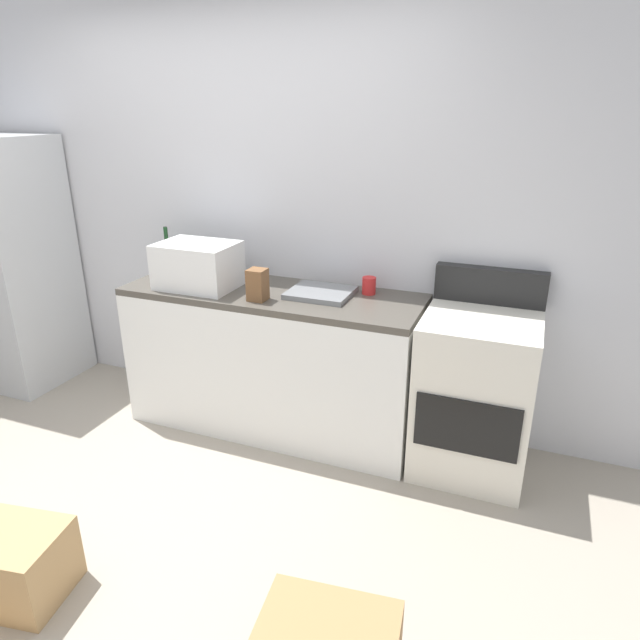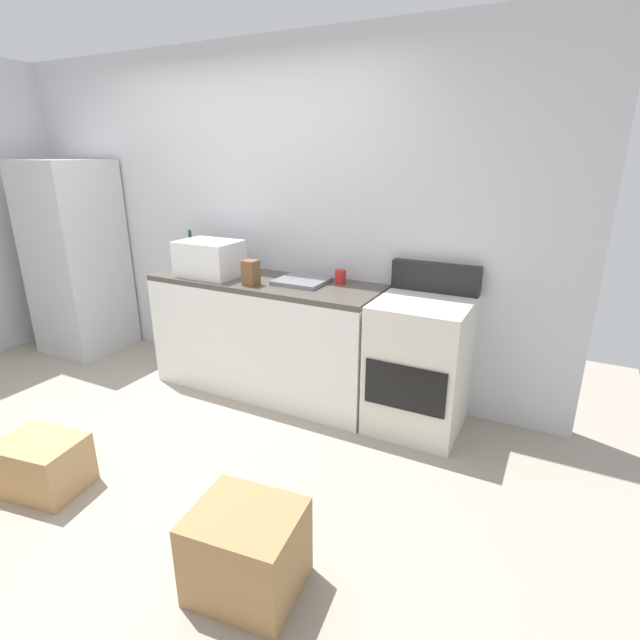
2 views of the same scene
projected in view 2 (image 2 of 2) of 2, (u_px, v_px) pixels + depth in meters
The scene contains 12 objects.
ground_plane at pixel (124, 455), 3.06m from camera, with size 6.00×6.00×0.00m, color #9E9384.
wall_back at pixel (256, 218), 3.94m from camera, with size 5.00×0.10×2.60m, color silver.
kitchen_counter at pixel (267, 336), 3.79m from camera, with size 1.80×0.60×0.90m.
refrigerator at pixel (77, 259), 4.50m from camera, with size 0.68×0.66×1.75m, color silver.
stove_oven at pixel (419, 363), 3.26m from camera, with size 0.60×0.61×1.10m.
microwave at pixel (210, 258), 3.73m from camera, with size 0.46×0.34×0.27m, color white.
sink_basin at pixel (302, 281), 3.54m from camera, with size 0.36×0.32×0.03m, color slate.
wine_bottle at pixel (191, 253), 4.07m from camera, with size 0.07×0.07×0.30m.
coffee_mug at pixel (340, 277), 3.53m from camera, with size 0.08×0.08×0.10m, color red.
knife_block at pixel (251, 273), 3.48m from camera, with size 0.10×0.10×0.18m, color brown.
cardboard_box_medium at pixel (43, 465), 2.71m from camera, with size 0.45×0.33×0.31m, color tan.
cardboard_box_small at pixel (247, 551), 2.07m from camera, with size 0.45×0.39×0.39m, color #A37A4C.
Camera 2 is at (2.30, -1.75, 1.80)m, focal length 27.25 mm.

